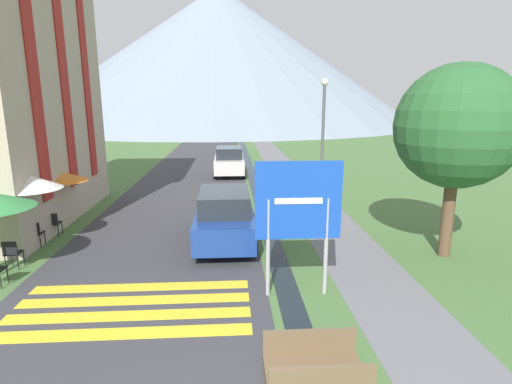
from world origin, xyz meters
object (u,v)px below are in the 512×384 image
Objects in this scene: cafe_umbrella_rear_orange at (57,176)px; cafe_chair_near_left at (12,252)px; person_seated_far at (19,233)px; cafe_chair_far_right at (53,222)px; cafe_chair_middle at (35,232)px; footbridge at (315,369)px; streetlamp at (323,138)px; tree_by_path at (458,127)px; road_sign at (298,210)px; parked_car_far at (229,161)px; cafe_umbrella_middle_white at (29,182)px; parked_car_near at (225,216)px.

cafe_chair_near_left is at bearing -86.15° from cafe_umbrella_rear_orange.
cafe_chair_near_left is at bearing -72.19° from person_seated_far.
cafe_chair_middle is at bearing -91.87° from cafe_chair_far_right.
cafe_chair_middle is (-7.75, 6.94, 0.29)m from footbridge.
tree_by_path is (2.90, -4.40, 0.69)m from streetlamp.
streetlamp is at bearing 72.62° from road_sign.
person_seated_far is (-7.95, 6.34, 0.46)m from footbridge.
footbridge is 1.38× the size of person_seated_far.
person_seated_far is at bearing 175.76° from tree_by_path.
streetlamp is at bearing 14.79° from cafe_chair_far_right.
road_sign is 16.51m from parked_car_far.
cafe_umbrella_middle_white is at bearing -88.19° from cafe_chair_far_right.
cafe_chair_middle is (-7.95, 3.81, -1.64)m from road_sign.
cafe_chair_near_left is 2.37m from cafe_umbrella_middle_white.
streetlamp is (2.08, 6.64, 1.08)m from road_sign.
parked_car_far is at bearing 110.93° from streetlamp.
parked_car_far is 1.66× the size of cafe_umbrella_middle_white.
cafe_chair_near_left is at bearing 145.71° from footbridge.
road_sign is 1.37× the size of cafe_umbrella_middle_white.
parked_car_far is 15.60m from cafe_chair_near_left.
cafe_umbrella_middle_white is (-6.09, -0.12, 1.27)m from parked_car_near.
streetlamp is (10.02, 2.83, 2.73)m from cafe_chair_middle.
person_seated_far reaches higher than cafe_chair_far_right.
cafe_chair_far_right is 1.08m from cafe_chair_middle.
cafe_chair_middle is 0.39× the size of cafe_umbrella_rear_orange.
cafe_chair_far_right is 0.15× the size of streetlamp.
road_sign is 9.37m from cafe_chair_far_right.
road_sign is at bearing -40.83° from cafe_chair_middle.
cafe_chair_far_right is at bearing -118.24° from parked_car_far.
streetlamp reaches higher than person_seated_far.
cafe_chair_far_right is at bearing -79.76° from cafe_umbrella_rear_orange.
footbridge is 8.32m from tree_by_path.
streetlamp is (9.90, 1.75, 2.73)m from cafe_chair_far_right.
cafe_chair_middle is (-6.30, -12.57, -0.40)m from parked_car_far.
cafe_chair_far_right is at bearing 68.16° from cafe_chair_middle.
footbridge is at bearing -77.05° from parked_car_near.
footbridge is 10.41m from cafe_chair_middle.
cafe_umbrella_middle_white is at bearing 138.34° from footbridge.
cafe_umbrella_rear_orange is (-8.04, 6.08, -0.23)m from road_sign.
parked_car_near is at bearing -144.08° from streetlamp.
cafe_chair_middle is at bearing 138.17° from footbridge.
cafe_chair_middle is 13.46m from tree_by_path.
road_sign is 1.96× the size of footbridge.
parked_car_near is at bearing 14.72° from cafe_chair_near_left.
cafe_umbrella_rear_orange is (-7.84, 9.21, 1.70)m from footbridge.
footbridge is 2.00× the size of cafe_chair_near_left.
road_sign reaches higher than parked_car_far.
parked_car_far is 10.69m from streetlamp.
tree_by_path is at bearing 24.23° from road_sign.
road_sign is 0.60× the size of streetlamp.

